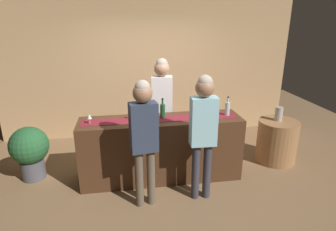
{
  "coord_description": "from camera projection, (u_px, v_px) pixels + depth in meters",
  "views": [
    {
      "loc": [
        -0.53,
        -3.95,
        2.42
      ],
      "look_at": [
        0.11,
        0.0,
        1.03
      ],
      "focal_mm": 30.43,
      "sensor_mm": 36.0,
      "label": 1
    }
  ],
  "objects": [
    {
      "name": "counter_runner_cloth",
      "position": [
        161.0,
        119.0,
        4.23
      ],
      "size": [
        2.32,
        0.28,
        0.01
      ],
      "primitive_type": "cube",
      "color": "maroon",
      "rests_on": "bar_counter"
    },
    {
      "name": "customer_sipping",
      "position": [
        203.0,
        125.0,
        3.69
      ],
      "size": [
        0.35,
        0.25,
        1.75
      ],
      "rotation": [
        0.0,
        0.0,
        -0.03
      ],
      "color": "#33333D",
      "rests_on": "ground"
    },
    {
      "name": "bar_counter",
      "position": [
        161.0,
        149.0,
        4.4
      ],
      "size": [
        2.44,
        0.6,
        0.98
      ],
      "primitive_type": "cube",
      "color": "#472B19",
      "rests_on": "ground"
    },
    {
      "name": "round_side_table",
      "position": [
        277.0,
        141.0,
        4.96
      ],
      "size": [
        0.68,
        0.68,
        0.74
      ],
      "primitive_type": "cylinder",
      "color": "#996B42",
      "rests_on": "ground"
    },
    {
      "name": "bartender",
      "position": [
        162.0,
        99.0,
        4.74
      ],
      "size": [
        0.36,
        0.25,
        1.8
      ],
      "rotation": [
        0.0,
        0.0,
        3.02
      ],
      "color": "#26262B",
      "rests_on": "ground"
    },
    {
      "name": "vase_on_side_table",
      "position": [
        279.0,
        114.0,
        4.84
      ],
      "size": [
        0.13,
        0.13,
        0.24
      ],
      "primitive_type": "cylinder",
      "color": "#A8A399",
      "rests_on": "round_side_table"
    },
    {
      "name": "potted_plant_tall",
      "position": [
        30.0,
        150.0,
        4.37
      ],
      "size": [
        0.58,
        0.58,
        0.85
      ],
      "color": "#4C4C51",
      "rests_on": "ground"
    },
    {
      "name": "wine_bottle_green",
      "position": [
        163.0,
        111.0,
        4.25
      ],
      "size": [
        0.07,
        0.07,
        0.3
      ],
      "color": "#194723",
      "rests_on": "bar_counter"
    },
    {
      "name": "back_wall",
      "position": [
        148.0,
        67.0,
        5.85
      ],
      "size": [
        6.0,
        0.12,
        2.9
      ],
      "primitive_type": "cube",
      "color": "tan",
      "rests_on": "ground"
    },
    {
      "name": "wine_glass_far_end",
      "position": [
        89.0,
        117.0,
        4.01
      ],
      "size": [
        0.07,
        0.07,
        0.14
      ],
      "color": "silver",
      "rests_on": "bar_counter"
    },
    {
      "name": "customer_browsing",
      "position": [
        144.0,
        131.0,
        3.55
      ],
      "size": [
        0.37,
        0.25,
        1.72
      ],
      "rotation": [
        0.0,
        0.0,
        0.15
      ],
      "color": "brown",
      "rests_on": "ground"
    },
    {
      "name": "ground_plane",
      "position": [
        161.0,
        177.0,
        4.56
      ],
      "size": [
        10.0,
        10.0,
        0.0
      ],
      "primitive_type": "plane",
      "color": "brown"
    },
    {
      "name": "wine_glass_mid_counter",
      "position": [
        201.0,
        110.0,
        4.28
      ],
      "size": [
        0.07,
        0.07,
        0.14
      ],
      "color": "silver",
      "rests_on": "bar_counter"
    },
    {
      "name": "wine_bottle_clear",
      "position": [
        227.0,
        109.0,
        4.35
      ],
      "size": [
        0.07,
        0.07,
        0.3
      ],
      "color": "#B2C6C1",
      "rests_on": "bar_counter"
    },
    {
      "name": "wine_glass_near_customer",
      "position": [
        130.0,
        112.0,
        4.2
      ],
      "size": [
        0.07,
        0.07,
        0.14
      ],
      "color": "silver",
      "rests_on": "bar_counter"
    }
  ]
}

